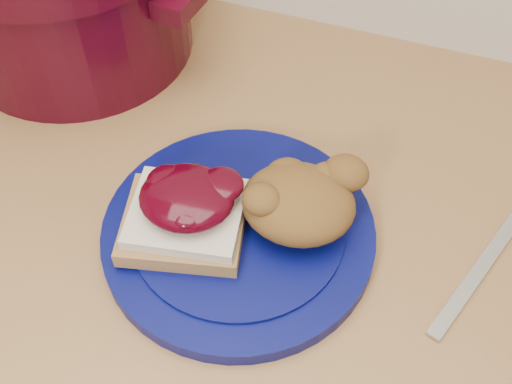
% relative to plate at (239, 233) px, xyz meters
% --- Properties ---
extents(plate, '(0.28, 0.28, 0.02)m').
position_rel_plate_xyz_m(plate, '(0.00, 0.00, 0.00)').
color(plate, '#050849').
rests_on(plate, wood_countertop).
extents(sandwich, '(0.13, 0.12, 0.05)m').
position_rel_plate_xyz_m(sandwich, '(-0.04, -0.02, 0.04)').
color(sandwich, olive).
rests_on(sandwich, plate).
extents(stuffing_mound, '(0.11, 0.10, 0.05)m').
position_rel_plate_xyz_m(stuffing_mound, '(0.05, 0.02, 0.04)').
color(stuffing_mound, brown).
rests_on(stuffing_mound, plate).
extents(butter_knife, '(0.07, 0.16, 0.00)m').
position_rel_plate_xyz_m(butter_knife, '(0.22, 0.04, -0.00)').
color(butter_knife, silver).
rests_on(butter_knife, wood_countertop).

